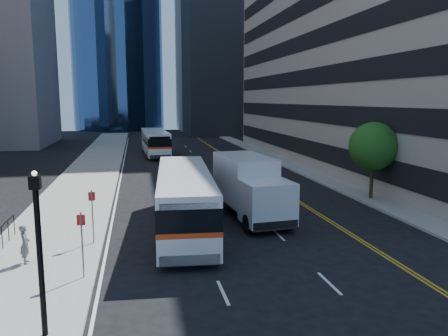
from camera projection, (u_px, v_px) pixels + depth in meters
name	position (u px, v px, depth m)	size (l,w,h in m)	color
ground	(281.00, 248.00, 19.86)	(160.00, 160.00, 0.00)	black
sidewalk_west	(94.00, 169.00, 42.03)	(5.00, 90.00, 0.15)	gray
sidewalk_east	(286.00, 163.00, 45.81)	(2.00, 90.00, 0.15)	gray
parking_garage	(443.00, 43.00, 45.03)	(30.00, 50.00, 25.00)	#9E9384
street_tree	(373.00, 146.00, 28.78)	(3.20, 3.20, 5.10)	#332114
lamp_post	(39.00, 247.00, 11.88)	(0.28, 0.28, 4.56)	black
bus_front	(184.00, 198.00, 22.50)	(3.45, 12.06, 3.07)	silver
bus_rear	(155.00, 142.00, 52.68)	(3.07, 11.68, 2.98)	white
box_truck	(250.00, 186.00, 24.74)	(3.12, 7.42, 3.46)	silver
pedestrian	(25.00, 244.00, 17.55)	(0.58, 0.38, 1.59)	#595A61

